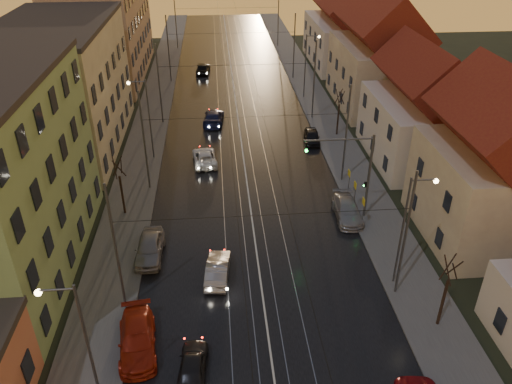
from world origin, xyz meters
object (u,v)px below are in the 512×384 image
object	(u,v)px
driving_car_1	(218,269)
parked_right_1	(347,210)
driving_car_3	(214,117)
street_lamp_0	(79,338)
parked_right_2	(312,137)
parked_left_3	(150,248)
driving_car_4	(203,68)
driving_car_2	(205,157)
driving_car_0	(193,365)
street_lamp_3	(308,60)
street_lamp_1	(409,221)
traffic_light_mast	(357,167)
parked_left_2	(137,339)
street_lamp_2	(145,112)

from	to	relation	value
driving_car_1	parked_right_1	world-z (taller)	parked_right_1
driving_car_3	street_lamp_0	bearing A→B (deg)	85.80
driving_car_1	parked_right_2	size ratio (longest dim) A/B	1.08
parked_left_3	parked_right_2	xyz separation A→B (m)	(14.97, 18.20, -0.12)
driving_car_4	parked_left_3	size ratio (longest dim) A/B	1.00
driving_car_2	parked_right_1	xyz separation A→B (m)	(11.39, -10.56, 0.04)
driving_car_0	driving_car_1	bearing A→B (deg)	-96.01
street_lamp_3	parked_right_1	world-z (taller)	street_lamp_3
driving_car_2	street_lamp_3	bearing A→B (deg)	-132.00
street_lamp_1	parked_right_1	bearing A→B (deg)	100.66
traffic_light_mast	driving_car_0	world-z (taller)	traffic_light_mast
street_lamp_3	driving_car_4	world-z (taller)	street_lamp_3
street_lamp_3	parked_left_2	world-z (taller)	street_lamp_3
parked_left_3	street_lamp_1	bearing A→B (deg)	-12.20
parked_left_3	traffic_light_mast	bearing A→B (deg)	15.60
traffic_light_mast	driving_car_3	bearing A→B (deg)	117.93
street_lamp_0	parked_left_3	bearing A→B (deg)	82.98
driving_car_3	parked_left_3	xyz separation A→B (m)	(-4.77, -24.19, 0.02)
driving_car_3	parked_right_1	distance (m)	22.92
street_lamp_3	driving_car_2	world-z (taller)	street_lamp_3
parked_left_2	driving_car_1	bearing A→B (deg)	44.60
driving_car_1	parked_left_3	distance (m)	5.48
parked_right_1	driving_car_0	bearing A→B (deg)	-127.93
street_lamp_0	parked_right_1	size ratio (longest dim) A/B	1.68
traffic_light_mast	parked_left_2	world-z (taller)	traffic_light_mast
traffic_light_mast	street_lamp_1	bearing A→B (deg)	-82.09
traffic_light_mast	driving_car_2	world-z (taller)	traffic_light_mast
street_lamp_3	driving_car_0	xyz separation A→B (m)	(-13.41, -42.30, -4.26)
street_lamp_1	street_lamp_3	world-z (taller)	same
street_lamp_3	parked_left_2	xyz separation A→B (m)	(-16.55, -40.32, -4.16)
driving_car_0	driving_car_2	distance (m)	24.86
driving_car_0	parked_left_2	bearing A→B (deg)	-27.50
street_lamp_3	driving_car_0	bearing A→B (deg)	-107.59
parked_right_1	driving_car_3	bearing A→B (deg)	118.91
driving_car_3	driving_car_4	bearing A→B (deg)	-80.39
driving_car_0	parked_left_2	world-z (taller)	parked_left_2
traffic_light_mast	driving_car_4	world-z (taller)	traffic_light_mast
street_lamp_2	street_lamp_0	bearing A→B (deg)	-90.00
parked_right_1	driving_car_2	bearing A→B (deg)	139.01
driving_car_4	parked_left_2	xyz separation A→B (m)	(-3.26, -51.94, -0.05)
street_lamp_0	driving_car_2	bearing A→B (deg)	78.68
driving_car_3	parked_right_1	world-z (taller)	driving_car_3
street_lamp_0	driving_car_0	world-z (taller)	street_lamp_0
traffic_light_mast	parked_left_3	size ratio (longest dim) A/B	1.58
traffic_light_mast	driving_car_0	size ratio (longest dim) A/B	1.96
driving_car_3	driving_car_4	xyz separation A→B (m)	(-1.35, 19.22, 0.02)
parked_left_2	parked_right_2	size ratio (longest dim) A/B	1.30
street_lamp_3	parked_right_2	distance (m)	14.33
street_lamp_2	driving_car_2	distance (m)	6.95
parked_right_2	driving_car_1	bearing A→B (deg)	-110.73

